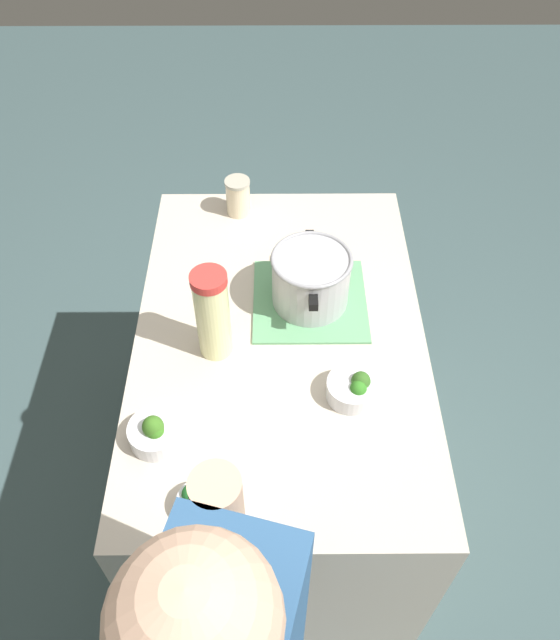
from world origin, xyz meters
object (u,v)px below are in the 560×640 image
(broccoli_bowl_center, at_px, (199,502))
(broccoli_bowl_back, at_px, (155,432))
(broccoli_bowl_front, at_px, (353,388))
(cooking_pot, at_px, (311,278))
(mason_jar, at_px, (238,197))
(lemonade_pitcher, at_px, (213,314))

(broccoli_bowl_center, distance_m, broccoli_bowl_back, 0.21)
(broccoli_bowl_front, height_order, broccoli_bowl_back, broccoli_bowl_back)
(cooking_pot, bearing_deg, broccoli_bowl_back, -40.41)
(cooking_pot, relative_size, broccoli_bowl_center, 2.84)
(broccoli_bowl_front, xyz_separation_m, broccoli_bowl_back, (0.12, -0.48, 0.00))
(broccoli_bowl_front, relative_size, broccoli_bowl_center, 1.22)
(broccoli_bowl_front, bearing_deg, mason_jar, -156.75)
(mason_jar, xyz_separation_m, broccoli_bowl_center, (1.02, -0.05, -0.03))
(cooking_pot, relative_size, broccoli_bowl_front, 2.33)
(mason_jar, relative_size, broccoli_bowl_center, 1.22)
(broccoli_bowl_center, height_order, broccoli_bowl_back, broccoli_bowl_back)
(cooking_pot, relative_size, mason_jar, 2.34)
(lemonade_pitcher, height_order, mason_jar, lemonade_pitcher)
(lemonade_pitcher, xyz_separation_m, broccoli_bowl_center, (0.45, -0.01, -0.11))
(mason_jar, bearing_deg, lemonade_pitcher, -3.86)
(mason_jar, distance_m, broccoli_bowl_front, 0.79)
(broccoli_bowl_center, bearing_deg, cooking_pot, 156.97)
(broccoli_bowl_back, bearing_deg, cooking_pot, 139.59)
(broccoli_bowl_front, xyz_separation_m, broccoli_bowl_center, (0.30, -0.36, 0.00))
(mason_jar, height_order, broccoli_bowl_back, mason_jar)
(broccoli_bowl_front, height_order, broccoli_bowl_center, broccoli_bowl_front)
(lemonade_pitcher, distance_m, mason_jar, 0.58)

